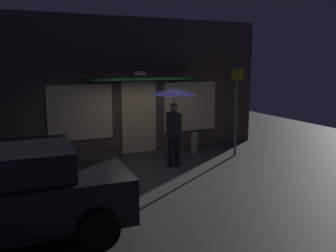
# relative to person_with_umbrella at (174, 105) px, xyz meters

# --- Properties ---
(ground_plane) EXTENTS (18.00, 18.00, 0.00)m
(ground_plane) POSITION_rel_person_with_umbrella_xyz_m (-0.33, -0.36, -1.66)
(ground_plane) COLOR #2D2D33
(building_facade) EXTENTS (8.32, 1.00, 4.09)m
(building_facade) POSITION_rel_person_with_umbrella_xyz_m (-0.33, 1.98, 0.37)
(building_facade) COLOR brown
(building_facade) RESTS_ON ground
(person_with_umbrella) EXTENTS (1.19, 1.19, 2.10)m
(person_with_umbrella) POSITION_rel_person_with_umbrella_xyz_m (0.00, 0.00, 0.00)
(person_with_umbrella) COLOR black
(person_with_umbrella) RESTS_ON ground
(street_sign_post) EXTENTS (0.40, 0.07, 2.67)m
(street_sign_post) POSITION_rel_person_with_umbrella_xyz_m (2.16, 0.26, -0.15)
(street_sign_post) COLOR #595B60
(street_sign_post) RESTS_ON ground
(sidewalk_bollard) EXTENTS (0.22, 0.22, 0.63)m
(sidewalk_bollard) POSITION_rel_person_with_umbrella_xyz_m (1.20, 1.04, -1.34)
(sidewalk_bollard) COLOR #9E998E
(sidewalk_bollard) RESTS_ON ground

